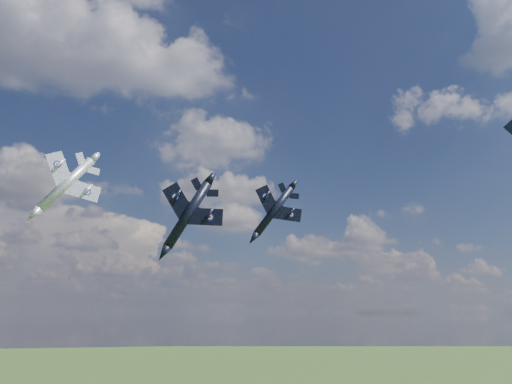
{
  "coord_description": "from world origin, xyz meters",
  "views": [
    {
      "loc": [
        -15.74,
        -56.12,
        65.03
      ],
      "look_at": [
        0.52,
        14.74,
        82.7
      ],
      "focal_mm": 35.0,
      "sensor_mm": 36.0,
      "label": 1
    }
  ],
  "objects": [
    {
      "name": "jet_high_navy",
      "position": [
        9.01,
        36.04,
        84.44
      ],
      "size": [
        14.38,
        17.8,
        9.28
      ],
      "primitive_type": null,
      "rotation": [
        0.0,
        0.64,
        -0.25
      ],
      "color": "black"
    },
    {
      "name": "jet_lead_navy",
      "position": [
        -9.87,
        11.07,
        78.1
      ],
      "size": [
        13.18,
        16.03,
        7.62
      ],
      "primitive_type": null,
      "rotation": [
        0.0,
        0.54,
        -0.24
      ],
      "color": "black"
    },
    {
      "name": "jet_left_silver",
      "position": [
        -27.27,
        20.23,
        83.69
      ],
      "size": [
        14.02,
        17.02,
        8.94
      ],
      "primitive_type": null,
      "rotation": [
        0.0,
        0.67,
        0.3
      ],
      "color": "#A4A7AF"
    }
  ]
}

